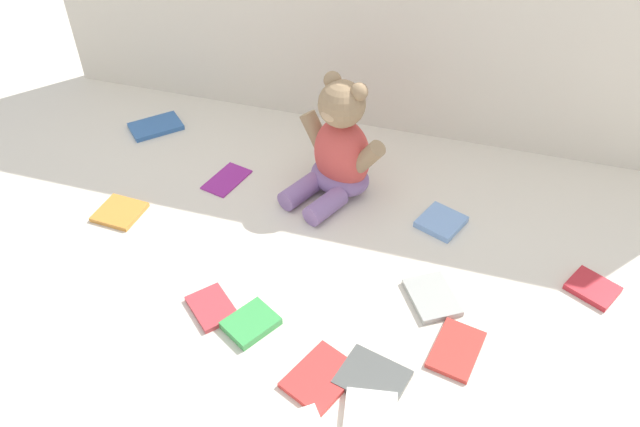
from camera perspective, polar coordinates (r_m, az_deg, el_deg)
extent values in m
plane|color=silver|center=(1.43, 1.40, -0.52)|extent=(3.20, 3.20, 0.00)
ellipsoid|color=#D84C47|center=(1.47, 2.04, 5.45)|extent=(0.18, 0.16, 0.19)
ellipsoid|color=#8C6BA5|center=(1.50, 1.85, 3.45)|extent=(0.19, 0.18, 0.07)
sphere|color=#9E7F5B|center=(1.39, 2.03, 10.08)|extent=(0.14, 0.14, 0.11)
ellipsoid|color=tan|center=(1.37, 0.92, 9.14)|extent=(0.05, 0.05, 0.03)
sphere|color=#9E7F5B|center=(1.40, 1.16, 12.22)|extent=(0.05, 0.05, 0.04)
sphere|color=#9E7F5B|center=(1.36, 3.63, 11.16)|extent=(0.05, 0.05, 0.04)
cylinder|color=#9E7F5B|center=(1.49, -0.41, 7.59)|extent=(0.10, 0.07, 0.10)
cylinder|color=#9E7F5B|center=(1.41, 4.40, 5.19)|extent=(0.10, 0.07, 0.10)
cylinder|color=#8C6BA5|center=(1.47, -1.83, 2.05)|extent=(0.09, 0.12, 0.05)
cylinder|color=#8C6BA5|center=(1.43, 0.52, 0.70)|extent=(0.09, 0.12, 0.05)
cube|color=#97268E|center=(1.56, -8.63, 3.18)|extent=(0.10, 0.14, 0.01)
cube|color=#BE3941|center=(1.26, -9.96, -8.54)|extent=(0.13, 0.12, 0.01)
cube|color=orange|center=(1.52, -18.03, 0.12)|extent=(0.11, 0.10, 0.01)
cube|color=#545653|center=(1.15, 4.87, -14.94)|extent=(0.14, 0.12, 0.01)
cube|color=white|center=(1.10, 4.62, -18.91)|extent=(0.11, 0.14, 0.02)
cube|color=red|center=(1.21, 12.49, -12.18)|extent=(0.10, 0.14, 0.01)
cube|color=red|center=(1.14, 0.10, -14.93)|extent=(0.14, 0.15, 0.01)
cube|color=red|center=(1.39, 23.90, -6.33)|extent=(0.12, 0.11, 0.01)
cube|color=#A4A7A0|center=(1.28, 10.32, -7.61)|extent=(0.14, 0.14, 0.01)
cube|color=green|center=(1.22, -6.41, -10.05)|extent=(0.11, 0.12, 0.02)
cube|color=#7BA5DF|center=(1.44, 11.13, -0.76)|extent=(0.12, 0.12, 0.01)
cube|color=#3565A8|center=(1.79, -14.94, 7.79)|extent=(0.16, 0.16, 0.01)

